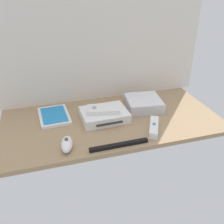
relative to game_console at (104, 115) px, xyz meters
The scene contains 9 objects.
ground_plane 4.81cm from the game_console, 23.87° to the right, with size 100.00×48.00×2.00cm, color #9E7F5B.
back_wall 37.88cm from the game_console, 81.93° to the left, with size 110.00×1.20×64.00cm, color silver.
game_console is the anchor object (origin of this frame).
mini_computer 22.34cm from the game_console, 13.28° to the left, with size 18.91×18.91×5.30cm.
game_case 23.91cm from the game_console, 159.65° to the left, with size 14.49×19.63×1.56cm.
remote_wand 23.73cm from the game_console, 40.34° to the right, with size 9.90×14.83×3.40cm.
remote_nunchuk 26.60cm from the game_console, 138.11° to the right, with size 6.20×10.65×5.10cm.
remote_classic_pad 3.29cm from the game_console, 149.87° to the right, with size 15.68×10.65×2.40cm.
sensor_bar 22.39cm from the game_console, 90.03° to the right, with size 24.00×1.80×1.40cm, color black.
Camera 1 is at (-29.17, -98.50, 60.65)cm, focal length 41.03 mm.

